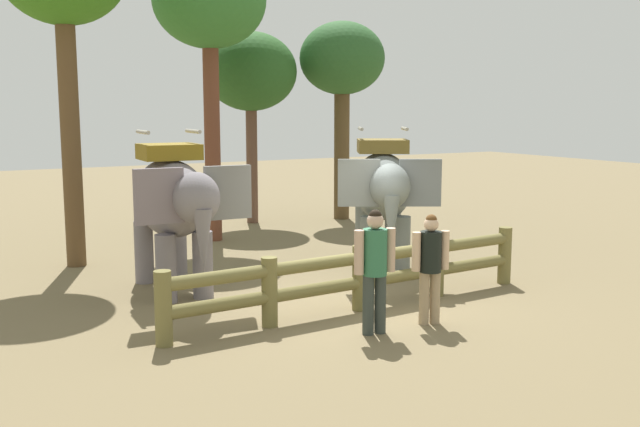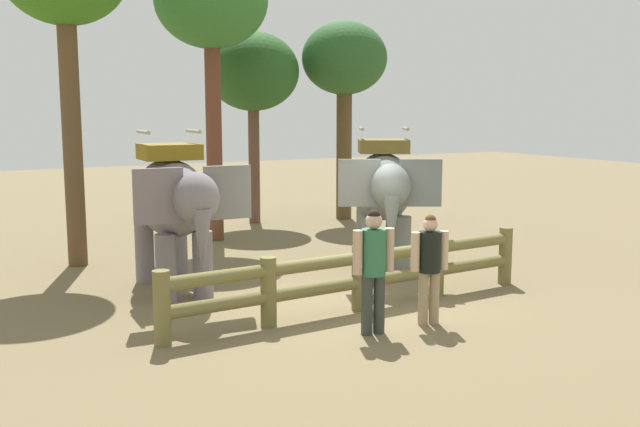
% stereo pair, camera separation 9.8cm
% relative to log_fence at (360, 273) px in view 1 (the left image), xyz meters
% --- Properties ---
extents(ground_plane, '(60.00, 60.00, 0.00)m').
position_rel_log_fence_xyz_m(ground_plane, '(0.00, 0.12, -0.60)').
color(ground_plane, brown).
extents(log_fence, '(6.81, 0.66, 1.05)m').
position_rel_log_fence_xyz_m(log_fence, '(0.00, 0.00, 0.00)').
color(log_fence, brown).
rests_on(log_fence, ground).
extents(elephant_near_left, '(1.89, 3.31, 2.85)m').
position_rel_log_fence_xyz_m(elephant_near_left, '(-2.24, 2.50, 0.99)').
color(elephant_near_left, slate).
rests_on(elephant_near_left, ground).
extents(elephant_center, '(2.66, 3.31, 2.84)m').
position_rel_log_fence_xyz_m(elephant_center, '(2.01, 2.34, 0.99)').
color(elephant_center, slate).
rests_on(elephant_center, ground).
extents(tourist_woman_in_black, '(0.58, 0.39, 1.67)m').
position_rel_log_fence_xyz_m(tourist_woman_in_black, '(0.51, -1.15, 0.36)').
color(tourist_woman_in_black, '#9D8563').
rests_on(tourist_woman_in_black, ground).
extents(tourist_man_in_blue, '(0.64, 0.39, 1.81)m').
position_rel_log_fence_xyz_m(tourist_man_in_blue, '(-0.48, -1.15, 0.44)').
color(tourist_man_in_blue, '#303833').
rests_on(tourist_man_in_blue, ground).
extents(tree_far_left, '(2.41, 2.41, 5.61)m').
position_rel_log_fence_xyz_m(tree_far_left, '(4.66, 8.40, 3.82)').
color(tree_far_left, brown).
rests_on(tree_far_left, ground).
extents(tree_back_center, '(2.53, 2.53, 5.26)m').
position_rel_log_fence_xyz_m(tree_back_center, '(2.10, 8.99, 3.52)').
color(tree_back_center, brown).
rests_on(tree_back_center, ground).
extents(tree_far_right, '(2.67, 2.67, 6.84)m').
position_rel_log_fence_xyz_m(tree_far_right, '(0.18, 6.95, 4.97)').
color(tree_far_right, brown).
rests_on(tree_far_right, ground).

